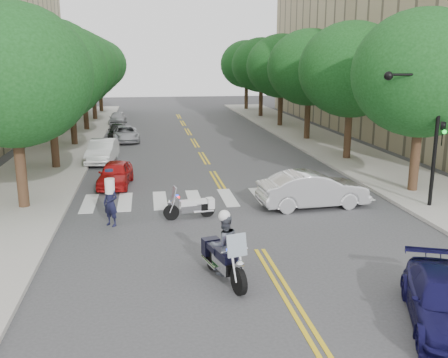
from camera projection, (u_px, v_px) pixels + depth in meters
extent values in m
plane|color=#38383A|center=(260.00, 250.00, 16.65)|extent=(140.00, 140.00, 0.00)
cube|color=#9E9991|center=(65.00, 145.00, 36.32)|extent=(5.00, 60.00, 0.15)
cube|color=#9E9991|center=(315.00, 139.00, 39.19)|extent=(5.00, 60.00, 0.15)
cylinder|color=#382316|center=(21.00, 171.00, 20.69)|extent=(0.44, 0.44, 3.32)
ellipsoid|color=#113E12|center=(12.00, 75.00, 19.78)|extent=(6.40, 6.40, 5.76)
cylinder|color=#382316|center=(54.00, 141.00, 28.38)|extent=(0.44, 0.44, 3.32)
ellipsoid|color=#113E12|center=(49.00, 71.00, 27.46)|extent=(6.40, 6.40, 5.76)
cylinder|color=#382316|center=(73.00, 123.00, 36.06)|extent=(0.44, 0.44, 3.32)
ellipsoid|color=#113E12|center=(69.00, 68.00, 35.14)|extent=(6.40, 6.40, 5.76)
cylinder|color=#382316|center=(86.00, 112.00, 43.74)|extent=(0.44, 0.44, 3.32)
ellipsoid|color=#113E12|center=(83.00, 66.00, 42.82)|extent=(6.40, 6.40, 5.76)
cylinder|color=#382316|center=(94.00, 104.00, 51.42)|extent=(0.44, 0.44, 3.32)
ellipsoid|color=#113E12|center=(92.00, 65.00, 50.51)|extent=(6.40, 6.40, 5.76)
cylinder|color=#382316|center=(101.00, 98.00, 59.11)|extent=(0.44, 0.44, 3.32)
ellipsoid|color=#113E12|center=(99.00, 64.00, 58.19)|extent=(6.40, 6.40, 5.76)
cylinder|color=#382316|center=(415.00, 158.00, 23.34)|extent=(0.44, 0.44, 3.32)
ellipsoid|color=#113E12|center=(423.00, 73.00, 22.43)|extent=(6.40, 6.40, 5.76)
cylinder|color=#382316|center=(348.00, 134.00, 31.02)|extent=(0.44, 0.44, 3.32)
ellipsoid|color=#113E12|center=(352.00, 70.00, 30.11)|extent=(6.40, 6.40, 5.76)
cylinder|color=#382316|center=(307.00, 119.00, 38.71)|extent=(0.44, 0.44, 3.32)
ellipsoid|color=#113E12|center=(309.00, 67.00, 37.79)|extent=(6.40, 6.40, 5.76)
cylinder|color=#382316|center=(280.00, 109.00, 46.39)|extent=(0.44, 0.44, 3.32)
ellipsoid|color=#113E12|center=(281.00, 66.00, 45.47)|extent=(6.40, 6.40, 5.76)
cylinder|color=#382316|center=(261.00, 102.00, 54.07)|extent=(0.44, 0.44, 3.32)
ellipsoid|color=#113E12|center=(261.00, 65.00, 53.16)|extent=(6.40, 6.40, 5.76)
cylinder|color=#382316|center=(246.00, 96.00, 61.76)|extent=(0.44, 0.44, 3.32)
ellipsoid|color=#113E12|center=(247.00, 64.00, 60.84)|extent=(6.40, 6.40, 5.76)
cylinder|color=black|center=(436.00, 139.00, 20.54)|extent=(0.16, 0.16, 6.00)
cylinder|color=black|center=(415.00, 74.00, 19.75)|extent=(2.40, 0.10, 0.10)
sphere|color=black|center=(389.00, 76.00, 19.59)|extent=(0.36, 0.36, 0.36)
imported|color=black|center=(442.00, 134.00, 20.53)|extent=(0.16, 0.20, 1.00)
sphere|color=#0CCC26|center=(444.00, 132.00, 20.36)|extent=(0.18, 0.18, 0.18)
cylinder|color=black|center=(239.00, 281.00, 13.40)|extent=(0.35, 0.79, 0.77)
cylinder|color=black|center=(213.00, 257.00, 15.02)|extent=(0.40, 0.80, 0.77)
cube|color=silver|center=(224.00, 264.00, 14.23)|extent=(0.61, 1.08, 0.36)
cube|color=black|center=(226.00, 256.00, 14.06)|extent=(0.60, 0.87, 0.25)
cube|color=black|center=(217.00, 248.00, 14.61)|extent=(0.60, 0.72, 0.18)
cube|color=black|center=(211.00, 246.00, 15.10)|extent=(0.57, 0.46, 0.51)
cube|color=#8C99A5|center=(237.00, 245.00, 13.31)|extent=(0.59, 0.31, 0.62)
cube|color=red|center=(238.00, 249.00, 13.58)|extent=(0.14, 0.14, 0.09)
cube|color=#0C26E5|center=(229.00, 251.00, 13.47)|extent=(0.14, 0.14, 0.09)
imported|color=#474C56|center=(224.00, 244.00, 14.09)|extent=(1.01, 0.88, 1.79)
sphere|color=silver|center=(224.00, 216.00, 13.90)|extent=(0.34, 0.34, 0.34)
cylinder|color=black|center=(171.00, 212.00, 19.64)|extent=(0.64, 0.23, 0.62)
cylinder|color=black|center=(207.00, 209.00, 20.09)|extent=(0.64, 0.26, 0.62)
cube|color=silver|center=(190.00, 208.00, 19.85)|extent=(0.86, 0.42, 0.29)
cube|color=silver|center=(188.00, 203.00, 19.77)|extent=(0.69, 0.43, 0.20)
cube|color=silver|center=(200.00, 201.00, 19.92)|extent=(0.56, 0.44, 0.15)
cube|color=silver|center=(210.00, 203.00, 20.07)|extent=(0.34, 0.44, 0.41)
cube|color=#8C99A5|center=(174.00, 193.00, 19.49)|extent=(0.21, 0.48, 0.50)
cube|color=red|center=(178.00, 197.00, 19.48)|extent=(0.11, 0.11, 0.07)
cube|color=#0C26E5|center=(177.00, 196.00, 19.68)|extent=(0.11, 0.11, 0.07)
imported|color=black|center=(111.00, 203.00, 18.85)|extent=(0.77, 0.74, 1.77)
imported|color=silver|center=(313.00, 189.00, 21.29)|extent=(4.79, 1.96, 1.54)
imported|color=#120F42|center=(446.00, 302.00, 11.78)|extent=(3.13, 4.54, 1.22)
imported|color=#AB1212|center=(115.00, 174.00, 24.84)|extent=(1.85, 3.81, 1.25)
imported|color=white|center=(102.00, 151.00, 30.51)|extent=(1.85, 4.38, 1.41)
imported|color=#97999E|center=(125.00, 134.00, 38.29)|extent=(2.38, 4.43, 1.18)
imported|color=black|center=(119.00, 132.00, 39.58)|extent=(1.76, 4.07, 1.17)
imported|color=#9FA0A5|center=(118.00, 118.00, 48.20)|extent=(1.69, 3.74, 1.25)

